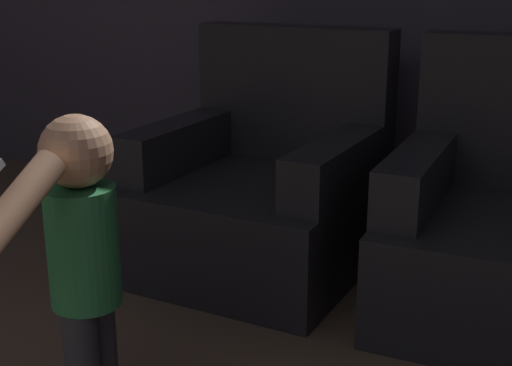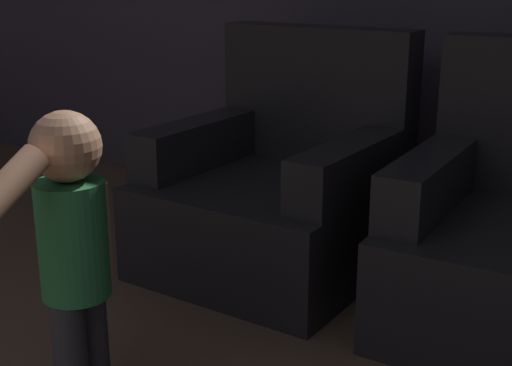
% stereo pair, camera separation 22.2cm
% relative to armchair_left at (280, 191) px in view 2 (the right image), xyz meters
% --- Properties ---
extents(armchair_left, '(0.90, 0.93, 0.96)m').
position_rel_armchair_left_xyz_m(armchair_left, '(0.00, 0.00, 0.00)').
color(armchair_left, black).
rests_on(armchair_left, ground_plane).
extents(person_toddler, '(0.19, 0.58, 0.85)m').
position_rel_armchair_left_xyz_m(person_toddler, '(0.05, -1.19, 0.19)').
color(person_toddler, '#28282D').
rests_on(person_toddler, ground_plane).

